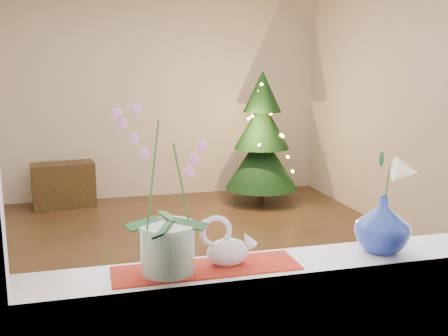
# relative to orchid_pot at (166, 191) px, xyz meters

# --- Properties ---
(ground) EXTENTS (5.00, 5.00, 0.00)m
(ground) POSITION_rel_orchid_pot_xyz_m (0.53, 2.37, -1.23)
(ground) COLOR #3A2217
(ground) RESTS_ON ground
(wall_back) EXTENTS (4.50, 0.10, 2.70)m
(wall_back) POSITION_rel_orchid_pot_xyz_m (0.53, 4.87, 0.12)
(wall_back) COLOR beige
(wall_back) RESTS_ON ground
(wall_front) EXTENTS (4.50, 0.10, 2.70)m
(wall_front) POSITION_rel_orchid_pot_xyz_m (0.53, -0.13, 0.12)
(wall_front) COLOR beige
(wall_front) RESTS_ON ground
(wall_right) EXTENTS (0.10, 5.00, 2.70)m
(wall_right) POSITION_rel_orchid_pot_xyz_m (2.78, 2.37, 0.12)
(wall_right) COLOR beige
(wall_right) RESTS_ON ground
(windowsill) EXTENTS (2.20, 0.26, 0.04)m
(windowsill) POSITION_rel_orchid_pot_xyz_m (0.53, 0.00, -0.33)
(windowsill) COLOR white
(windowsill) RESTS_ON window_apron
(window_frame) EXTENTS (2.22, 0.06, 1.60)m
(window_frame) POSITION_rel_orchid_pot_xyz_m (0.53, -0.10, 0.47)
(window_frame) COLOR white
(window_frame) RESTS_ON windowsill
(runner) EXTENTS (0.70, 0.20, 0.01)m
(runner) POSITION_rel_orchid_pot_xyz_m (0.15, 0.00, -0.31)
(runner) COLOR maroon
(runner) RESTS_ON windowsill
(orchid_pot) EXTENTS (0.27, 0.27, 0.62)m
(orchid_pot) POSITION_rel_orchid_pot_xyz_m (0.00, 0.00, 0.00)
(orchid_pot) COLOR white
(orchid_pot) RESTS_ON windowsill
(swan) EXTENTS (0.23, 0.13, 0.19)m
(swan) POSITION_rel_orchid_pot_xyz_m (0.23, 0.02, -0.22)
(swan) COLOR silver
(swan) RESTS_ON windowsill
(blue_vase) EXTENTS (0.31, 0.31, 0.27)m
(blue_vase) POSITION_rel_orchid_pot_xyz_m (0.88, 0.00, -0.18)
(blue_vase) COLOR navy
(blue_vase) RESTS_ON windowsill
(lily) EXTENTS (0.15, 0.08, 0.20)m
(lily) POSITION_rel_orchid_pot_xyz_m (0.88, 0.00, 0.06)
(lily) COLOR silver
(lily) RESTS_ON blue_vase
(paperweight) EXTENTS (0.07, 0.07, 0.07)m
(paperweight) POSITION_rel_orchid_pot_xyz_m (0.86, -0.02, -0.28)
(paperweight) COLOR silver
(paperweight) RESTS_ON windowsill
(xmas_tree) EXTENTS (1.03, 1.03, 1.66)m
(xmas_tree) POSITION_rel_orchid_pot_xyz_m (1.80, 4.15, -0.40)
(xmas_tree) COLOR black
(xmas_tree) RESTS_ON ground
(side_table) EXTENTS (0.78, 0.47, 0.55)m
(side_table) POSITION_rel_orchid_pot_xyz_m (-0.63, 4.57, -0.95)
(side_table) COLOR black
(side_table) RESTS_ON ground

